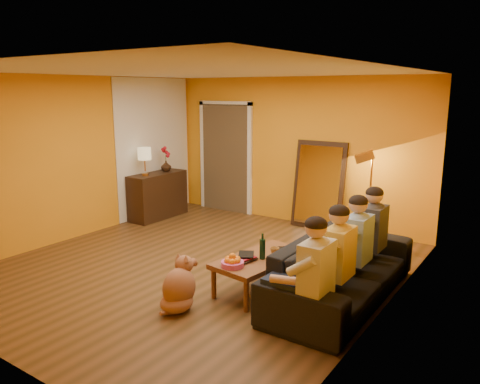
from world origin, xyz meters
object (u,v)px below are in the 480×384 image
Objects in this scene: person_mid_left at (339,262)px; person_mid_right at (358,248)px; mirror_frame at (319,185)px; dog at (179,284)px; sofa at (342,269)px; coffee_table at (261,273)px; floor_lamp at (370,200)px; person_far_left at (316,279)px; person_far_right at (373,235)px; laptop at (288,250)px; vase at (166,166)px; table_lamp at (145,162)px; tumbler at (275,252)px; sideboard at (158,195)px; wine_bottle at (262,246)px.

person_mid_left and person_mid_right have the same top height.
mirror_frame is 3.78m from dog.
mirror_frame reaches higher than person_mid_left.
person_mid_right reaches higher than dog.
coffee_table is at bearing 110.63° from sofa.
floor_lamp reaches higher than person_far_left.
dog is (-1.35, -1.30, -0.05)m from sofa.
dog is at bearing -127.19° from person_far_right.
person_far_left is at bearing -89.23° from laptop.
person_mid_left and person_far_right have the same top height.
vase is at bearing 160.76° from person_mid_right.
vase is (-3.34, 1.96, 0.74)m from coffee_table.
person_mid_left is at bearing 40.49° from dog.
table_lamp is at bearing 75.77° from sofa.
coffee_table is at bearing -156.30° from laptop.
laptop is at bearing -143.00° from person_far_right.
person_far_right reaches higher than tumbler.
sideboard is 0.82× the size of floor_lamp.
sideboard is 3.81m from tumbler.
table_lamp reaches higher than person_mid_right.
tumbler is 3.95m from vase.
wine_bottle is 1.54× the size of vase.
person_mid_left is (0.52, -2.46, -0.11)m from floor_lamp.
person_far_right is 3.42× the size of laptop.
mirror_frame is 3.31m from person_mid_left.
mirror_frame reaches higher than dog.
vase reaches higher than dog.
sofa is 0.97m from coffee_table.
sideboard reaches higher than wine_bottle.
person_mid_left is (1.58, -2.91, -0.15)m from mirror_frame.
table_lamp is 0.42× the size of person_mid_right.
floor_lamp is 1.18× the size of person_mid_right.
dog is 1.07m from wine_bottle.
sofa is at bearing -100.17° from floor_lamp.
laptop is (0.18, 0.35, 0.22)m from coffee_table.
person_mid_left reaches higher than wine_bottle.
person_mid_right is at bearing 54.04° from dog.
coffee_table is 2.45m from floor_lamp.
person_mid_right is (4.37, -0.98, -0.49)m from table_lamp.
dog is 2.46m from person_far_right.
floor_lamp is 3.05m from person_far_left.
person_far_left is (1.03, -0.66, 0.40)m from coffee_table.
vase is (0.00, 0.25, 0.53)m from sideboard.
vase is at bearing 167.42° from person_far_right.
dog is at bearing -117.91° from tumbler.
sofa is 0.81m from tumbler.
floor_lamp is at bearing 9.33° from sideboard.
mirror_frame reaches higher than person_far_right.
person_far_left reaches higher than laptop.
sideboard is at bearing 152.56° from wine_bottle.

